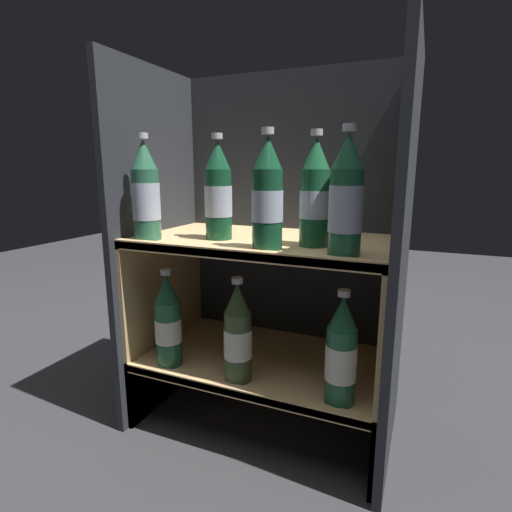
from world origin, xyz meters
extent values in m
plane|color=#2D2D30|center=(0.00, 0.00, 0.00)|extent=(6.00, 6.00, 0.00)
cube|color=#23262B|center=(0.00, 0.39, 0.49)|extent=(0.70, 0.02, 0.98)
cube|color=#23262B|center=(-0.34, 0.19, 0.49)|extent=(0.02, 0.42, 0.98)
cube|color=#23262B|center=(0.34, 0.19, 0.49)|extent=(0.02, 0.42, 0.98)
cube|color=tan|center=(0.00, 0.19, 0.18)|extent=(0.66, 0.38, 0.02)
cube|color=tan|center=(0.00, 0.01, 0.18)|extent=(0.66, 0.02, 0.03)
cube|color=tan|center=(-0.32, 0.19, 0.09)|extent=(0.01, 0.38, 0.17)
cube|color=tan|center=(0.32, 0.19, 0.09)|extent=(0.01, 0.38, 0.17)
cube|color=tan|center=(0.00, 0.19, 0.52)|extent=(0.66, 0.38, 0.02)
cube|color=tan|center=(0.00, 0.01, 0.52)|extent=(0.66, 0.02, 0.03)
cube|color=tan|center=(-0.32, 0.19, 0.26)|extent=(0.01, 0.38, 0.51)
cube|color=tan|center=(0.32, 0.19, 0.26)|extent=(0.01, 0.38, 0.51)
cylinder|color=#285B42|center=(-0.27, 0.05, 0.62)|extent=(0.07, 0.07, 0.18)
cylinder|color=#9EA8BC|center=(-0.27, 0.05, 0.63)|extent=(0.07, 0.07, 0.09)
cone|color=#285B42|center=(-0.27, 0.05, 0.74)|extent=(0.06, 0.06, 0.07)
cylinder|color=#B7B7BC|center=(-0.27, 0.05, 0.78)|extent=(0.03, 0.03, 0.01)
cylinder|color=#144228|center=(0.06, 0.05, 0.62)|extent=(0.07, 0.07, 0.18)
cylinder|color=#9EA8BC|center=(0.06, 0.05, 0.63)|extent=(0.07, 0.07, 0.07)
cone|color=#144228|center=(0.06, 0.05, 0.74)|extent=(0.06, 0.06, 0.07)
cylinder|color=#B7B7BC|center=(0.06, 0.05, 0.78)|extent=(0.03, 0.03, 0.01)
cylinder|color=#1E5638|center=(0.23, 0.05, 0.62)|extent=(0.07, 0.07, 0.18)
cylinder|color=#9EA8BC|center=(0.23, 0.05, 0.63)|extent=(0.07, 0.07, 0.09)
cone|color=#1E5638|center=(0.23, 0.05, 0.74)|extent=(0.06, 0.06, 0.07)
cylinder|color=#B7B7BC|center=(0.23, 0.05, 0.78)|extent=(0.03, 0.03, 0.01)
cylinder|color=#144228|center=(-0.10, 0.13, 0.62)|extent=(0.07, 0.07, 0.18)
cylinder|color=#9EA8BC|center=(-0.10, 0.13, 0.63)|extent=(0.07, 0.07, 0.08)
cone|color=#144228|center=(-0.10, 0.13, 0.74)|extent=(0.06, 0.06, 0.07)
cylinder|color=#B7B7BC|center=(-0.10, 0.13, 0.78)|extent=(0.03, 0.03, 0.01)
cylinder|color=#194C2D|center=(0.15, 0.13, 0.62)|extent=(0.07, 0.07, 0.18)
cylinder|color=#9EA8BC|center=(0.15, 0.13, 0.63)|extent=(0.07, 0.07, 0.06)
cone|color=#194C2D|center=(0.15, 0.13, 0.74)|extent=(0.06, 0.06, 0.07)
cylinder|color=#B7B7BC|center=(0.15, 0.13, 0.78)|extent=(0.03, 0.03, 0.01)
cylinder|color=#1E5638|center=(-0.22, 0.05, 0.28)|extent=(0.07, 0.07, 0.18)
cylinder|color=silver|center=(-0.22, 0.05, 0.29)|extent=(0.07, 0.07, 0.06)
cone|color=#1E5638|center=(-0.22, 0.05, 0.40)|extent=(0.06, 0.06, 0.07)
cylinder|color=#B7B7BC|center=(-0.22, 0.05, 0.45)|extent=(0.03, 0.03, 0.01)
cylinder|color=#384C28|center=(-0.01, 0.05, 0.28)|extent=(0.07, 0.07, 0.18)
cylinder|color=silver|center=(-0.01, 0.05, 0.29)|extent=(0.07, 0.07, 0.07)
cone|color=#384C28|center=(-0.01, 0.05, 0.40)|extent=(0.06, 0.06, 0.07)
cylinder|color=#B7B7BC|center=(-0.01, 0.05, 0.45)|extent=(0.03, 0.03, 0.01)
cylinder|color=#1E5638|center=(0.24, 0.05, 0.28)|extent=(0.07, 0.07, 0.18)
cylinder|color=silver|center=(0.24, 0.05, 0.29)|extent=(0.07, 0.07, 0.08)
cone|color=#1E5638|center=(0.24, 0.05, 0.40)|extent=(0.06, 0.06, 0.07)
cylinder|color=#B7B7BC|center=(0.24, 0.05, 0.45)|extent=(0.03, 0.03, 0.01)
camera|label=1|loc=(0.38, -0.76, 0.70)|focal=28.00mm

